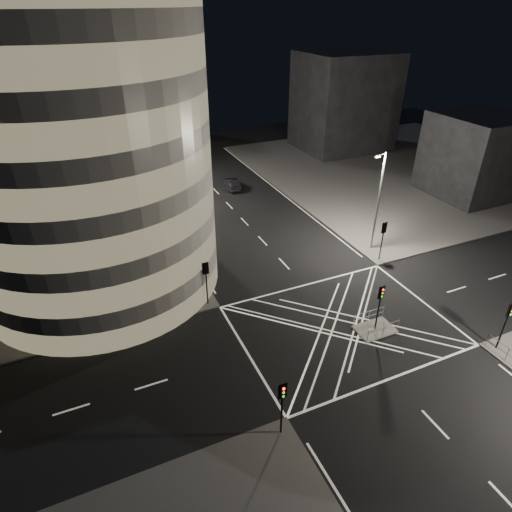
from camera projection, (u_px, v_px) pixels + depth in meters
name	position (u px, v px, depth m)	size (l,w,h in m)	color
ground	(342.00, 325.00, 33.59)	(120.00, 120.00, 0.00)	black
sidewalk_far_right	(404.00, 168.00, 64.78)	(42.00, 42.00, 0.15)	#504D4B
central_island	(375.00, 329.00, 33.06)	(3.00, 2.00, 0.15)	slate
office_tower_curved	(12.00, 134.00, 34.61)	(30.00, 29.00, 27.20)	gray
office_block_rear	(13.00, 101.00, 53.20)	(24.00, 16.00, 22.00)	gray
building_right_far	(344.00, 102.00, 70.05)	(14.00, 12.00, 15.00)	black
building_right_near	(476.00, 155.00, 53.88)	(10.00, 10.00, 10.00)	black
building_far_end	(137.00, 88.00, 73.09)	(18.00, 8.00, 18.00)	black
tree_a	(176.00, 249.00, 34.65)	(3.77, 3.77, 6.64)	black
tree_b	(160.00, 221.00, 39.46)	(4.12, 4.12, 6.63)	black
tree_c	(147.00, 198.00, 44.20)	(4.30, 4.30, 6.66)	black
tree_d	(135.00, 173.00, 48.53)	(4.81, 4.81, 7.71)	black
tree_e	(128.00, 166.00, 53.80)	(3.82, 3.82, 6.04)	black
traffic_signal_fl	(206.00, 276.00, 34.38)	(0.55, 0.22, 4.00)	black
traffic_signal_nl	(282.00, 400.00, 23.71)	(0.55, 0.22, 4.00)	black
traffic_signal_fr	(383.00, 234.00, 40.47)	(0.55, 0.22, 4.00)	black
traffic_signal_nr	(507.00, 318.00, 29.80)	(0.55, 0.22, 4.00)	black
traffic_signal_island	(380.00, 300.00, 31.60)	(0.55, 0.22, 4.00)	black
street_lamp_left_near	(178.00, 221.00, 36.89)	(1.25, 0.25, 10.00)	slate
street_lamp_left_far	(139.00, 160.00, 51.02)	(1.25, 0.25, 10.00)	slate
street_lamp_right_far	(378.00, 199.00, 41.07)	(1.25, 0.25, 10.00)	slate
railing_island_south	(383.00, 330.00, 32.04)	(2.80, 0.06, 1.10)	slate
railing_island_north	(369.00, 316.00, 33.45)	(2.80, 0.06, 1.10)	slate
sedan	(232.00, 184.00, 57.63)	(1.47, 4.20, 1.39)	black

